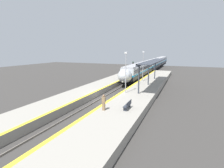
{
  "coord_description": "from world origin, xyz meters",
  "views": [
    {
      "loc": [
        10.3,
        -22.08,
        7.09
      ],
      "look_at": [
        0.6,
        1.01,
        2.16
      ],
      "focal_mm": 28.0,
      "sensor_mm": 36.0,
      "label": 1
    }
  ],
  "objects_px": {
    "train": "(153,64)",
    "lamppost_mid": "(143,64)",
    "railway_signal": "(133,67)",
    "platform_bench": "(128,105)",
    "lamppost_near": "(126,70)",
    "person_waiting": "(104,102)"
  },
  "relations": [
    {
      "from": "train",
      "to": "lamppost_mid",
      "type": "relative_size",
      "value": 10.87
    },
    {
      "from": "lamppost_near",
      "to": "railway_signal",
      "type": "bearing_deg",
      "value": 103.29
    },
    {
      "from": "platform_bench",
      "to": "lamppost_near",
      "type": "relative_size",
      "value": 0.29
    },
    {
      "from": "person_waiting",
      "to": "lamppost_mid",
      "type": "distance_m",
      "value": 18.98
    },
    {
      "from": "train",
      "to": "lamppost_near",
      "type": "distance_m",
      "value": 37.84
    },
    {
      "from": "railway_signal",
      "to": "lamppost_mid",
      "type": "height_order",
      "value": "lamppost_mid"
    },
    {
      "from": "train",
      "to": "lamppost_near",
      "type": "xyz_separation_m",
      "value": [
        2.55,
        -37.7,
        2.09
      ]
    },
    {
      "from": "railway_signal",
      "to": "lamppost_near",
      "type": "distance_m",
      "value": 21.89
    },
    {
      "from": "railway_signal",
      "to": "lamppost_mid",
      "type": "xyz_separation_m",
      "value": [
        5.02,
        -10.34,
        1.77
      ]
    },
    {
      "from": "platform_bench",
      "to": "railway_signal",
      "type": "height_order",
      "value": "railway_signal"
    },
    {
      "from": "platform_bench",
      "to": "lamppost_near",
      "type": "xyz_separation_m",
      "value": [
        -2.49,
        6.68,
        2.86
      ]
    },
    {
      "from": "platform_bench",
      "to": "lamppost_near",
      "type": "height_order",
      "value": "lamppost_near"
    },
    {
      "from": "person_waiting",
      "to": "platform_bench",
      "type": "bearing_deg",
      "value": 29.49
    },
    {
      "from": "railway_signal",
      "to": "lamppost_near",
      "type": "relative_size",
      "value": 0.69
    },
    {
      "from": "person_waiting",
      "to": "lamppost_near",
      "type": "relative_size",
      "value": 0.29
    },
    {
      "from": "lamppost_near",
      "to": "lamppost_mid",
      "type": "xyz_separation_m",
      "value": [
        0.0,
        10.89,
        0.0
      ]
    },
    {
      "from": "platform_bench",
      "to": "lamppost_mid",
      "type": "height_order",
      "value": "lamppost_mid"
    },
    {
      "from": "train",
      "to": "lamppost_mid",
      "type": "xyz_separation_m",
      "value": [
        2.55,
        -26.81,
        2.09
      ]
    },
    {
      "from": "person_waiting",
      "to": "railway_signal",
      "type": "bearing_deg",
      "value": 100.29
    },
    {
      "from": "lamppost_near",
      "to": "lamppost_mid",
      "type": "height_order",
      "value": "same"
    },
    {
      "from": "person_waiting",
      "to": "lamppost_mid",
      "type": "xyz_separation_m",
      "value": [
        -0.28,
        18.82,
        2.47
      ]
    },
    {
      "from": "train",
      "to": "lamppost_mid",
      "type": "distance_m",
      "value": 27.01
    }
  ]
}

